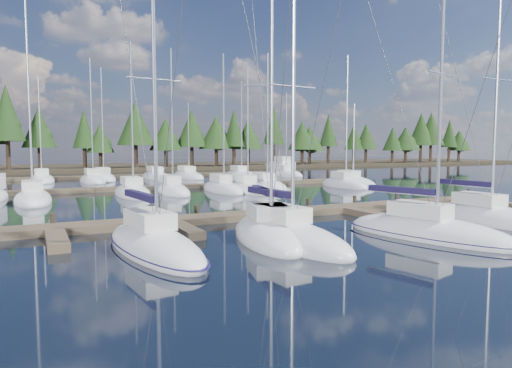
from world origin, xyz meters
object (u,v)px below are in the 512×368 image
front_sailboat_5 (484,218)px  motor_yacht_right (282,171)px  front_sailboat_4 (427,232)px  front_sailboat_1 (153,245)px  front_sailboat_3 (269,234)px  main_dock (267,216)px  front_sailboat_2 (287,237)px

front_sailboat_5 → motor_yacht_right: 48.70m
front_sailboat_4 → motor_yacht_right: size_ratio=1.46×
front_sailboat_1 → front_sailboat_4: 13.00m
front_sailboat_1 → front_sailboat_3: bearing=0.3°
front_sailboat_3 → front_sailboat_4: front_sailboat_4 is taller
front_sailboat_5 → motor_yacht_right: bearing=74.5°
front_sailboat_3 → front_sailboat_4: size_ratio=0.92×
main_dock → front_sailboat_3: size_ratio=3.36×
front_sailboat_4 → motor_yacht_right: bearing=68.1°
main_dock → front_sailboat_3: front_sailboat_3 is taller
main_dock → front_sailboat_2: size_ratio=3.42×
front_sailboat_3 → front_sailboat_5: front_sailboat_5 is taller
main_dock → motor_yacht_right: motor_yacht_right is taller
main_dock → front_sailboat_1: 10.14m
front_sailboat_1 → front_sailboat_5: (19.17, -1.17, 0.02)m
main_dock → front_sailboat_4: front_sailboat_4 is taller
main_dock → motor_yacht_right: 46.63m
main_dock → front_sailboat_5: bearing=-32.4°
front_sailboat_3 → front_sailboat_4: 7.71m
front_sailboat_1 → motor_yacht_right: (32.21, 45.75, 0.24)m
front_sailboat_2 → front_sailboat_5: front_sailboat_5 is taller
front_sailboat_2 → front_sailboat_3: front_sailboat_3 is taller
main_dock → front_sailboat_1: front_sailboat_1 is taller
front_sailboat_3 → motor_yacht_right: size_ratio=1.34×
main_dock → front_sailboat_1: bearing=-146.1°
front_sailboat_1 → motor_yacht_right: size_ratio=1.33×
main_dock → front_sailboat_1: size_ratio=3.40×
front_sailboat_2 → motor_yacht_right: (26.31, 46.78, 0.23)m
front_sailboat_1 → front_sailboat_4: (12.65, -2.98, 0.01)m
front_sailboat_2 → front_sailboat_4: front_sailboat_4 is taller
front_sailboat_4 → front_sailboat_5: bearing=15.5°
front_sailboat_1 → motor_yacht_right: bearing=54.8°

